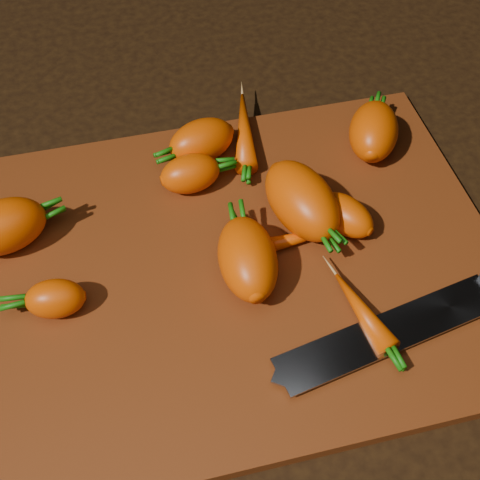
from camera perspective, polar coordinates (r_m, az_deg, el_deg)
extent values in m
cube|color=black|center=(0.66, 0.20, -2.56)|extent=(2.00, 2.00, 0.01)
cube|color=maroon|center=(0.65, 0.21, -1.99)|extent=(0.50, 0.40, 0.01)
ellipsoid|color=#E34B04|center=(0.68, -19.50, 1.09)|extent=(0.09, 0.07, 0.05)
ellipsoid|color=#E34B04|center=(0.62, -15.50, -4.85)|extent=(0.06, 0.04, 0.04)
ellipsoid|color=#E34B04|center=(0.66, 5.29, 3.39)|extent=(0.08, 0.11, 0.06)
ellipsoid|color=#E34B04|center=(0.61, 0.65, -1.60)|extent=(0.06, 0.10, 0.05)
ellipsoid|color=#E34B04|center=(0.73, -3.30, 8.43)|extent=(0.08, 0.07, 0.05)
ellipsoid|color=#E34B04|center=(0.70, -4.27, 5.67)|extent=(0.07, 0.05, 0.04)
ellipsoid|color=#E34B04|center=(0.67, 8.96, 2.12)|extent=(0.07, 0.07, 0.04)
ellipsoid|color=#E34B04|center=(0.76, 0.37, 9.41)|extent=(0.05, 0.12, 0.03)
ellipsoid|color=#E34B04|center=(0.65, 4.87, 0.13)|extent=(0.11, 0.03, 0.02)
ellipsoid|color=#E34B04|center=(0.61, 10.34, -5.94)|extent=(0.04, 0.09, 0.02)
ellipsoid|color=#E34B04|center=(0.75, 11.33, 9.08)|extent=(0.08, 0.10, 0.05)
cube|color=gray|center=(0.57, 3.44, -11.68)|extent=(0.22, 0.08, 0.00)
cube|color=gray|center=(0.61, 13.17, -7.47)|extent=(0.02, 0.04, 0.02)
cube|color=black|center=(0.64, 18.23, -5.14)|extent=(0.13, 0.05, 0.02)
cylinder|color=#B2B2B7|center=(0.62, 17.08, -5.32)|extent=(0.01, 0.01, 0.00)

